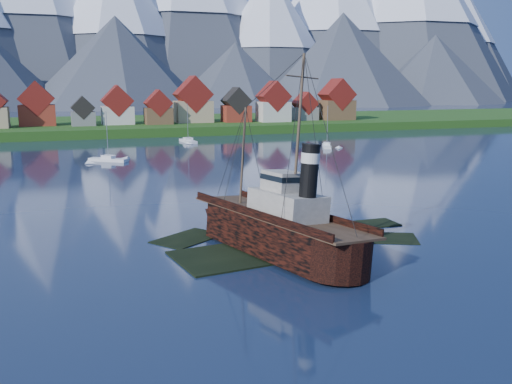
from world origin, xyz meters
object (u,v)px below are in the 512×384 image
object	(u,v)px
tugboat_wreck	(271,225)
sailboat_e	(188,142)
sailboat_d	(327,146)
sailboat_c	(108,160)

from	to	relation	value
tugboat_wreck	sailboat_e	bearing A→B (deg)	66.08
sailboat_d	tugboat_wreck	bearing A→B (deg)	-96.62
sailboat_c	sailboat_d	world-z (taller)	sailboat_d
tugboat_wreck	sailboat_d	world-z (taller)	tugboat_wreck
sailboat_c	sailboat_e	xyz separation A→B (m)	(26.44, 35.31, -0.00)
tugboat_wreck	sailboat_d	distance (m)	100.43
tugboat_wreck	sailboat_e	world-z (taller)	tugboat_wreck
tugboat_wreck	sailboat_c	size ratio (longest dim) A/B	2.31
sailboat_d	sailboat_e	size ratio (longest dim) A/B	0.99
sailboat_e	sailboat_d	bearing A→B (deg)	-42.33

